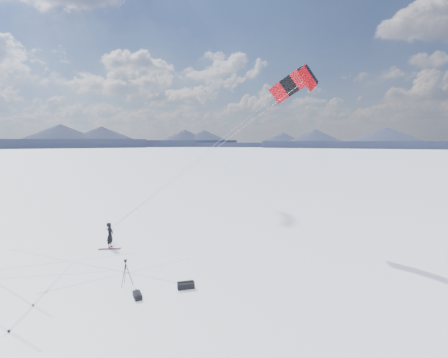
% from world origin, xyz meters
% --- Properties ---
extents(ground, '(1800.00, 1800.00, 0.00)m').
position_xyz_m(ground, '(0.00, 0.00, 0.00)').
color(ground, white).
extents(horizon_hills, '(704.00, 704.00, 9.36)m').
position_xyz_m(horizon_hills, '(-0.00, 0.00, 3.95)').
color(horizon_hills, '#192334').
rests_on(horizon_hills, ground).
extents(snow_tracks, '(17.62, 10.25, 0.01)m').
position_xyz_m(snow_tracks, '(0.33, 0.01, 0.00)').
color(snow_tracks, silver).
rests_on(snow_tracks, ground).
extents(snowkiter, '(0.46, 0.64, 1.64)m').
position_xyz_m(snowkiter, '(-2.35, 3.94, 0.00)').
color(snowkiter, black).
rests_on(snowkiter, ground).
extents(snowboard, '(1.39, 0.62, 0.04)m').
position_xyz_m(snowboard, '(-2.25, 3.62, 0.02)').
color(snowboard, maroon).
rests_on(snowboard, ground).
extents(tripod, '(0.56, 0.57, 1.26)m').
position_xyz_m(tripod, '(1.18, -1.01, 0.81)').
color(tripod, black).
rests_on(tripod, ground).
extents(gear_bag_a, '(0.86, 0.65, 0.35)m').
position_xyz_m(gear_bag_a, '(4.09, -0.87, 0.15)').
color(gear_bag_a, black).
rests_on(gear_bag_a, ground).
extents(gear_bag_b, '(0.62, 0.70, 0.29)m').
position_xyz_m(gear_bag_b, '(2.26, -2.14, 0.13)').
color(gear_bag_b, black).
rests_on(gear_bag_b, ground).
extents(power_kite, '(13.19, 6.53, 10.47)m').
position_xyz_m(power_kite, '(9.41, 7.45, 10.71)').
color(power_kite, '#B70B13').
rests_on(power_kite, ground).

